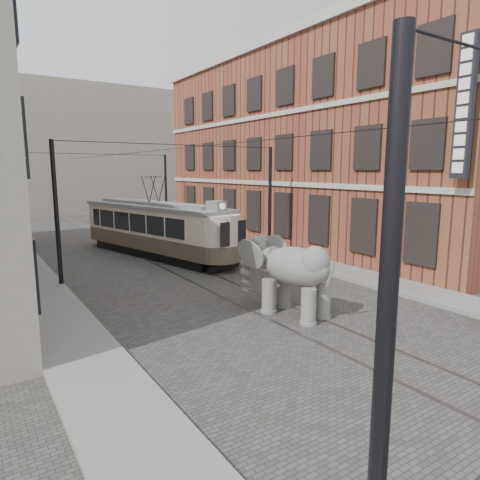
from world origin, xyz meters
TOP-DOWN VIEW (x-y plane):
  - ground at (0.00, 0.00)m, footprint 120.00×120.00m
  - tram_rails at (0.00, 0.00)m, footprint 1.54×80.00m
  - sidewalk_right at (6.00, 0.00)m, footprint 2.00×60.00m
  - sidewalk_left at (-6.50, 0.00)m, footprint 2.00×60.00m
  - brick_building at (11.00, 9.00)m, footprint 8.00×26.00m
  - distant_block at (0.00, 40.00)m, footprint 28.00×10.00m
  - catenary at (-0.20, 5.00)m, footprint 11.00×30.20m
  - tram at (0.14, 9.94)m, footprint 4.91×11.47m
  - elephant at (0.27, -1.96)m, footprint 3.17×4.59m

SIDE VIEW (x-z plane):
  - ground at x=0.00m, z-range 0.00..0.00m
  - tram_rails at x=0.00m, z-range 0.00..0.02m
  - sidewalk_right at x=6.00m, z-range 0.00..0.15m
  - sidewalk_left at x=-6.50m, z-range 0.00..0.15m
  - elephant at x=0.27m, z-range 0.00..2.56m
  - tram at x=0.14m, z-range 0.00..4.46m
  - catenary at x=-0.20m, z-range 0.00..6.00m
  - brick_building at x=11.00m, z-range 0.00..12.00m
  - distant_block at x=0.00m, z-range 0.00..14.00m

